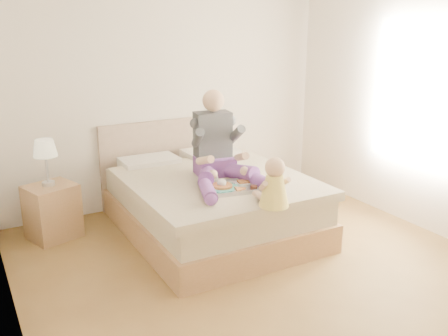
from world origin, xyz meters
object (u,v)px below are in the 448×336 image
nightstand (52,212)px  adult (219,153)px  bed (208,200)px  baby (274,186)px  tray (232,185)px

nightstand → adult: bearing=-44.8°
bed → baby: bearing=-86.4°
nightstand → adult: (1.50, -0.75, 0.59)m
adult → tray: (-0.05, -0.35, -0.23)m
baby → bed: bearing=95.7°
nightstand → tray: size_ratio=1.01×
baby → tray: bearing=101.1°
bed → tray: size_ratio=3.96×
bed → adult: 0.59m
bed → baby: 1.18m
nightstand → tray: bearing=-55.3°
bed → adult: (0.03, -0.19, 0.55)m
bed → nightstand: bearing=159.2°
nightstand → tray: 1.86m
nightstand → baby: bearing=-65.1°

